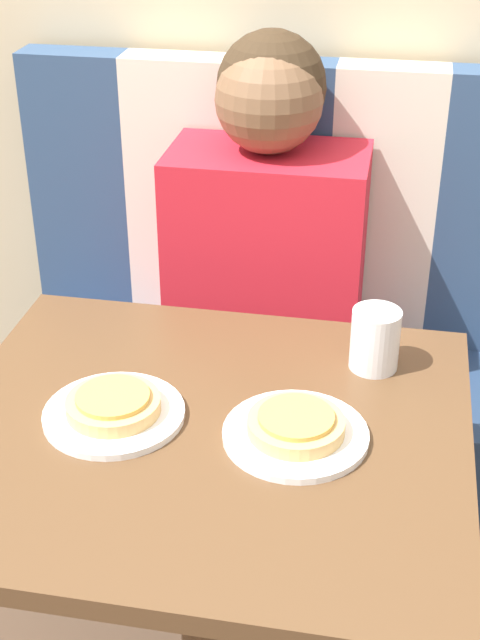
{
  "coord_description": "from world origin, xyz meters",
  "views": [
    {
      "loc": [
        0.27,
        -1.1,
        1.55
      ],
      "look_at": [
        0.0,
        0.31,
        0.73
      ],
      "focal_mm": 50.0,
      "sensor_mm": 36.0,
      "label": 1
    }
  ],
  "objects_px": {
    "plate_right": "(296,434)",
    "pizza_right": "(296,423)",
    "plate_left": "(114,413)",
    "drinking_cup": "(375,339)",
    "person": "(267,216)",
    "pizza_left": "(113,403)"
  },
  "relations": [
    {
      "from": "person",
      "to": "plate_right",
      "type": "height_order",
      "value": "person"
    },
    {
      "from": "pizza_left",
      "to": "pizza_right",
      "type": "distance_m",
      "value": 0.29
    },
    {
      "from": "plate_right",
      "to": "drinking_cup",
      "type": "xyz_separation_m",
      "value": [
        0.11,
        0.23,
        0.05
      ]
    },
    {
      "from": "plate_left",
      "to": "drinking_cup",
      "type": "height_order",
      "value": "drinking_cup"
    },
    {
      "from": "person",
      "to": "drinking_cup",
      "type": "bearing_deg",
      "value": -58.03
    },
    {
      "from": "pizza_right",
      "to": "plate_left",
      "type": "bearing_deg",
      "value": 180.0
    },
    {
      "from": "person",
      "to": "drinking_cup",
      "type": "height_order",
      "value": "person"
    },
    {
      "from": "drinking_cup",
      "to": "pizza_right",
      "type": "bearing_deg",
      "value": -115.21
    },
    {
      "from": "plate_right",
      "to": "pizza_left",
      "type": "relative_size",
      "value": 1.5
    },
    {
      "from": "person",
      "to": "pizza_right",
      "type": "relative_size",
      "value": 4.92
    },
    {
      "from": "drinking_cup",
      "to": "plate_left",
      "type": "bearing_deg",
      "value": -150.5
    },
    {
      "from": "pizza_right",
      "to": "plate_right",
      "type": "bearing_deg",
      "value": 0.0
    },
    {
      "from": "plate_left",
      "to": "plate_right",
      "type": "relative_size",
      "value": 1.0
    },
    {
      "from": "plate_right",
      "to": "pizza_right",
      "type": "relative_size",
      "value": 1.5
    },
    {
      "from": "plate_left",
      "to": "pizza_right",
      "type": "xyz_separation_m",
      "value": [
        0.29,
        0.0,
        0.02
      ]
    },
    {
      "from": "plate_right",
      "to": "pizza_right",
      "type": "height_order",
      "value": "pizza_right"
    },
    {
      "from": "person",
      "to": "pizza_left",
      "type": "bearing_deg",
      "value": -103.07
    },
    {
      "from": "plate_right",
      "to": "pizza_left",
      "type": "distance_m",
      "value": 0.29
    },
    {
      "from": "plate_left",
      "to": "pizza_left",
      "type": "distance_m",
      "value": 0.02
    },
    {
      "from": "plate_left",
      "to": "pizza_right",
      "type": "relative_size",
      "value": 1.5
    },
    {
      "from": "drinking_cup",
      "to": "plate_right",
      "type": "bearing_deg",
      "value": -115.21
    },
    {
      "from": "person",
      "to": "pizza_right",
      "type": "xyz_separation_m",
      "value": [
        0.15,
        -0.63,
        -0.07
      ]
    }
  ]
}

